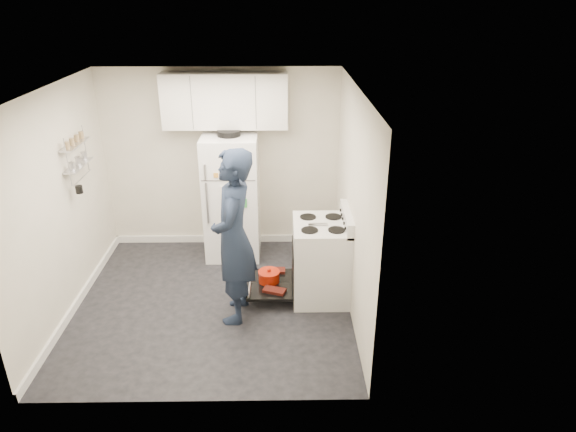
{
  "coord_description": "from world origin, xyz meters",
  "views": [
    {
      "loc": [
        0.81,
        -5.16,
        3.43
      ],
      "look_at": [
        0.89,
        0.15,
        1.05
      ],
      "focal_mm": 32.0,
      "sensor_mm": 36.0,
      "label": 1
    }
  ],
  "objects_px": {
    "electric_range": "(320,261)",
    "person": "(234,237)",
    "open_oven_door": "(270,281)",
    "refrigerator": "(232,196)"
  },
  "relations": [
    {
      "from": "electric_range",
      "to": "person",
      "type": "relative_size",
      "value": 0.56
    },
    {
      "from": "open_oven_door",
      "to": "refrigerator",
      "type": "distance_m",
      "value": 1.37
    },
    {
      "from": "refrigerator",
      "to": "person",
      "type": "height_order",
      "value": "person"
    },
    {
      "from": "refrigerator",
      "to": "person",
      "type": "relative_size",
      "value": 0.89
    },
    {
      "from": "refrigerator",
      "to": "person",
      "type": "xyz_separation_m",
      "value": [
        0.15,
        -1.5,
        0.13
      ]
    },
    {
      "from": "electric_range",
      "to": "open_oven_door",
      "type": "height_order",
      "value": "electric_range"
    },
    {
      "from": "electric_range",
      "to": "refrigerator",
      "type": "distance_m",
      "value": 1.61
    },
    {
      "from": "person",
      "to": "open_oven_door",
      "type": "bearing_deg",
      "value": 142.45
    },
    {
      "from": "person",
      "to": "refrigerator",
      "type": "bearing_deg",
      "value": -170.51
    },
    {
      "from": "open_oven_door",
      "to": "refrigerator",
      "type": "relative_size",
      "value": 0.4
    }
  ]
}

